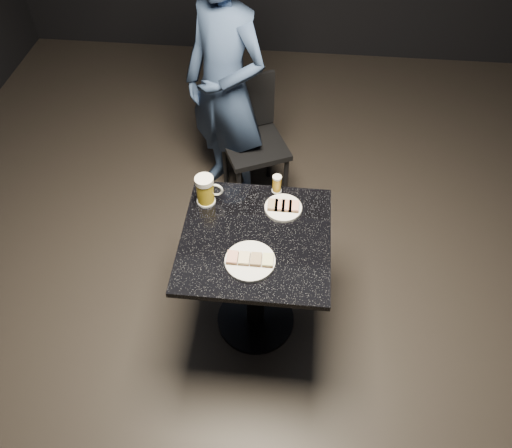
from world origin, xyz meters
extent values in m
plane|color=black|center=(0.00, 0.00, 0.00)|extent=(6.00, 6.00, 0.00)
cylinder|color=white|center=(-0.01, -0.15, 0.76)|extent=(0.23, 0.23, 0.01)
cylinder|color=silver|center=(0.12, 0.19, 0.76)|extent=(0.18, 0.18, 0.01)
imported|color=navy|center=(-0.29, 1.08, 0.82)|extent=(0.72, 0.66, 1.65)
cylinder|color=black|center=(0.00, 0.00, 0.01)|extent=(0.44, 0.44, 0.03)
cylinder|color=black|center=(0.00, 0.00, 0.37)|extent=(0.10, 0.10, 0.69)
cube|color=black|center=(0.00, 0.00, 0.73)|extent=(0.70, 0.70, 0.03)
cylinder|color=white|center=(-0.27, 0.20, 0.76)|extent=(0.09, 0.09, 0.01)
cylinder|color=gold|center=(-0.27, 0.20, 0.82)|extent=(0.09, 0.09, 0.12)
cylinder|color=white|center=(-0.27, 0.20, 0.89)|extent=(0.09, 0.09, 0.03)
torus|color=silver|center=(-0.22, 0.22, 0.82)|extent=(0.08, 0.01, 0.08)
cylinder|color=white|center=(0.08, 0.32, 0.75)|extent=(0.05, 0.05, 0.01)
cylinder|color=gold|center=(0.08, 0.32, 0.80)|extent=(0.04, 0.04, 0.08)
cylinder|color=white|center=(0.08, 0.32, 0.84)|extent=(0.05, 0.05, 0.01)
cube|color=black|center=(-0.11, 1.01, 0.45)|extent=(0.51, 0.51, 0.04)
cylinder|color=black|center=(-0.19, 0.79, 0.21)|extent=(0.03, 0.03, 0.43)
cylinder|color=black|center=(0.11, 0.93, 0.21)|extent=(0.03, 0.03, 0.43)
cylinder|color=black|center=(-0.32, 1.09, 0.21)|extent=(0.03, 0.03, 0.43)
cylinder|color=black|center=(-0.03, 1.22, 0.21)|extent=(0.03, 0.03, 0.43)
cube|color=black|center=(-0.18, 1.17, 0.67)|extent=(0.36, 0.19, 0.38)
cube|color=#4C3521|center=(-0.09, -0.15, 0.77)|extent=(0.05, 0.07, 0.01)
cube|color=tan|center=(-0.09, -0.15, 0.78)|extent=(0.05, 0.07, 0.01)
cube|color=#4C3521|center=(-0.04, -0.15, 0.77)|extent=(0.05, 0.07, 0.01)
cube|color=beige|center=(-0.04, -0.15, 0.78)|extent=(0.05, 0.07, 0.01)
cube|color=#4C3521|center=(0.02, -0.15, 0.77)|extent=(0.05, 0.07, 0.01)
cube|color=#8C7251|center=(0.02, -0.15, 0.78)|extent=(0.05, 0.07, 0.01)
cube|color=#4C3521|center=(0.07, -0.15, 0.77)|extent=(0.05, 0.07, 0.01)
cube|color=#D1D184|center=(0.07, -0.15, 0.78)|extent=(0.05, 0.07, 0.01)
cube|color=#4C3521|center=(0.07, 0.19, 0.77)|extent=(0.05, 0.07, 0.01)
cube|color=#8C7251|center=(0.07, 0.19, 0.78)|extent=(0.05, 0.07, 0.01)
cube|color=#4C3521|center=(0.10, 0.19, 0.77)|extent=(0.05, 0.07, 0.01)
cube|color=tan|center=(0.10, 0.19, 0.78)|extent=(0.05, 0.07, 0.01)
cube|color=#4C3521|center=(0.13, 0.19, 0.77)|extent=(0.05, 0.07, 0.01)
cube|color=tan|center=(0.13, 0.19, 0.78)|extent=(0.05, 0.07, 0.01)
cube|color=#4C3521|center=(0.17, 0.19, 0.77)|extent=(0.05, 0.07, 0.01)
cube|color=tan|center=(0.17, 0.19, 0.78)|extent=(0.05, 0.07, 0.01)
camera|label=1|loc=(0.15, -1.48, 2.54)|focal=35.00mm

